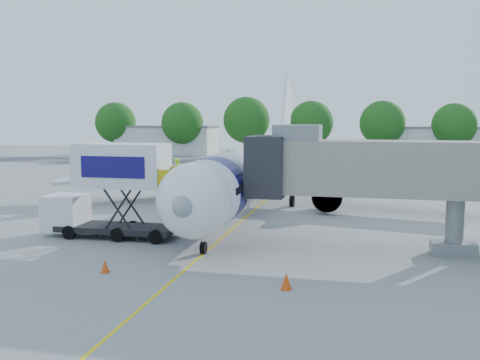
% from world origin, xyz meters
% --- Properties ---
extents(ground, '(160.00, 160.00, 0.00)m').
position_xyz_m(ground, '(0.00, 0.00, 0.00)').
color(ground, gray).
rests_on(ground, ground).
extents(guidance_line, '(0.15, 70.00, 0.01)m').
position_xyz_m(guidance_line, '(0.00, 0.00, 0.01)').
color(guidance_line, yellow).
rests_on(guidance_line, ground).
extents(taxiway_strip, '(120.00, 10.00, 0.01)m').
position_xyz_m(taxiway_strip, '(0.00, 42.00, 0.00)').
color(taxiway_strip, '#59595B').
rests_on(taxiway_strip, ground).
extents(aircraft, '(34.17, 37.73, 11.35)m').
position_xyz_m(aircraft, '(0.00, 4.12, 2.95)').
color(aircraft, white).
rests_on(aircraft, ground).
extents(jet_bridge, '(13.90, 3.20, 6.60)m').
position_xyz_m(jet_bridge, '(7.99, -7.00, 4.34)').
color(jet_bridge, gray).
rests_on(jet_bridge, ground).
extents(catering_hiloader, '(8.50, 2.44, 5.50)m').
position_xyz_m(catering_hiloader, '(-6.27, -7.00, 2.76)').
color(catering_hiloader, black).
rests_on(catering_hiloader, ground).
extents(ground_tug, '(4.20, 2.96, 1.52)m').
position_xyz_m(ground_tug, '(3.90, -16.24, 0.80)').
color(ground_tug, silver).
rests_on(ground_tug, ground).
extents(safety_cone_a, '(0.45, 0.45, 0.71)m').
position_xyz_m(safety_cone_a, '(4.94, -14.23, 0.34)').
color(safety_cone_a, '#DB420B').
rests_on(safety_cone_a, ground).
extents(safety_cone_b, '(0.38, 0.38, 0.60)m').
position_xyz_m(safety_cone_b, '(-3.40, -13.67, 0.29)').
color(safety_cone_b, '#DB420B').
rests_on(safety_cone_b, ground).
extents(outbuilding_left, '(18.40, 8.40, 5.30)m').
position_xyz_m(outbuilding_left, '(-28.00, 60.00, 2.66)').
color(outbuilding_left, silver).
rests_on(outbuilding_left, ground).
extents(outbuilding_right, '(16.40, 7.40, 5.30)m').
position_xyz_m(outbuilding_right, '(22.00, 62.00, 2.66)').
color(outbuilding_right, silver).
rests_on(outbuilding_right, ground).
extents(tree_a, '(7.59, 7.59, 9.68)m').
position_xyz_m(tree_a, '(-37.42, 57.98, 5.87)').
color(tree_a, '#382314').
rests_on(tree_a, ground).
extents(tree_b, '(7.53, 7.53, 9.60)m').
position_xyz_m(tree_b, '(-23.64, 56.29, 5.82)').
color(tree_b, '#382314').
rests_on(tree_b, ground).
extents(tree_c, '(8.25, 8.25, 10.51)m').
position_xyz_m(tree_c, '(-12.18, 57.82, 6.38)').
color(tree_c, '#382314').
rests_on(tree_c, ground).
extents(tree_d, '(7.65, 7.65, 9.75)m').
position_xyz_m(tree_d, '(-0.81, 58.46, 5.92)').
color(tree_d, '#382314').
rests_on(tree_d, ground).
extents(tree_e, '(7.63, 7.63, 9.72)m').
position_xyz_m(tree_e, '(11.17, 58.86, 5.90)').
color(tree_e, '#382314').
rests_on(tree_e, ground).
extents(tree_f, '(7.25, 7.25, 9.24)m').
position_xyz_m(tree_f, '(22.67, 59.14, 5.61)').
color(tree_f, '#382314').
rests_on(tree_f, ground).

